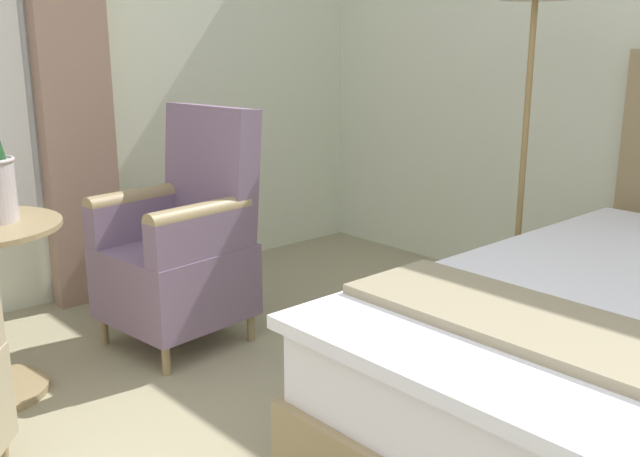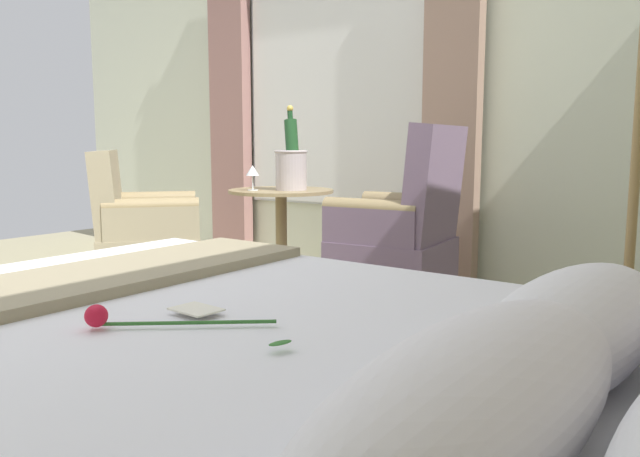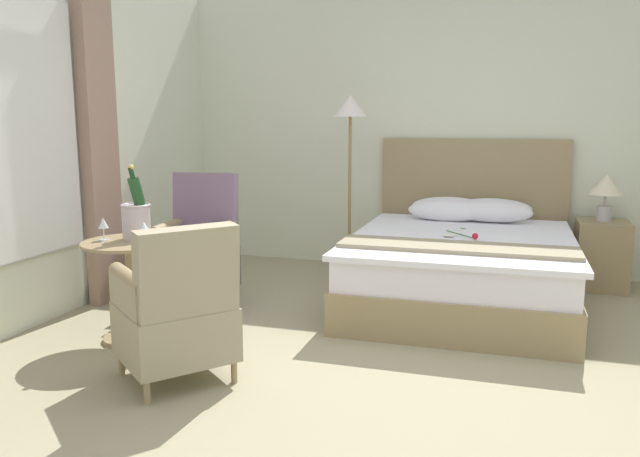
{
  "view_description": "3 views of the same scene",
  "coord_description": "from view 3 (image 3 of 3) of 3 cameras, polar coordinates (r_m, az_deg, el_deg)",
  "views": [
    {
      "loc": [
        0.85,
        -0.54,
        1.32
      ],
      "look_at": [
        -0.94,
        1.08,
        0.69
      ],
      "focal_mm": 40.0,
      "sensor_mm": 36.0,
      "label": 1
    },
    {
      "loc": [
        1.02,
        2.62,
        0.95
      ],
      "look_at": [
        -0.58,
        1.43,
        0.68
      ],
      "focal_mm": 35.0,
      "sensor_mm": 36.0,
      "label": 2
    },
    {
      "loc": [
        0.52,
        -3.29,
        1.46
      ],
      "look_at": [
        -0.84,
        1.14,
        0.66
      ],
      "focal_mm": 35.0,
      "sensor_mm": 36.0,
      "label": 3
    }
  ],
  "objects": [
    {
      "name": "ground_plane",
      "position": [
        3.64,
        7.6,
        -13.96
      ],
      "size": [
        7.24,
        7.24,
        0.0
      ],
      "primitive_type": "plane",
      "color": "gray"
    },
    {
      "name": "wall_headboard_side",
      "position": [
        6.24,
        12.38,
        8.65
      ],
      "size": [
        5.52,
        0.12,
        2.71
      ],
      "color": "silver",
      "rests_on": "ground"
    },
    {
      "name": "nightstand",
      "position": [
        6.0,
        24.3,
        -2.2
      ],
      "size": [
        0.45,
        0.47,
        0.6
      ],
      "color": "#958057",
      "rests_on": "ground"
    },
    {
      "name": "armchair_facing_bed",
      "position": [
        3.6,
        -12.92,
        -7.46
      ],
      "size": [
        0.8,
        0.8,
        0.92
      ],
      "color": "#958057",
      "rests_on": "ground"
    },
    {
      "name": "side_table_round",
      "position": [
        4.35,
        -16.76,
        -4.8
      ],
      "size": [
        0.63,
        0.63,
        0.68
      ],
      "color": "#958057",
      "rests_on": "ground"
    },
    {
      "name": "armchair_by_window",
      "position": [
        5.02,
        -11.04,
        -2.05
      ],
      "size": [
        0.6,
        0.63,
        1.05
      ],
      "color": "#958057",
      "rests_on": "ground"
    },
    {
      "name": "champagne_bucket",
      "position": [
        4.33,
        -16.44,
        1.1
      ],
      "size": [
        0.2,
        0.2,
        0.5
      ],
      "color": "#BCB0B2",
      "rests_on": "side_table_round"
    },
    {
      "name": "bed",
      "position": [
        5.22,
        12.9,
        -2.88
      ],
      "size": [
        1.74,
        2.24,
        1.29
      ],
      "color": "#958057",
      "rests_on": "ground"
    },
    {
      "name": "floor_lamp_brass",
      "position": [
        5.75,
        2.78,
        9.08
      ],
      "size": [
        0.31,
        0.31,
        1.69
      ],
      "color": "olive",
      "rests_on": "ground"
    },
    {
      "name": "bedside_lamp",
      "position": [
        5.92,
        24.71,
        3.39
      ],
      "size": [
        0.29,
        0.29,
        0.41
      ],
      "color": "#B0AEAC",
      "rests_on": "nightstand"
    },
    {
      "name": "wine_glass_near_bucket",
      "position": [
        4.35,
        -19.2,
        0.34
      ],
      "size": [
        0.07,
        0.07,
        0.15
      ],
      "color": "white",
      "rests_on": "side_table_round"
    },
    {
      "name": "wine_glass_near_edge",
      "position": [
        4.11,
        -15.8,
        0.07
      ],
      "size": [
        0.08,
        0.08,
        0.15
      ],
      "color": "white",
      "rests_on": "side_table_round"
    }
  ]
}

